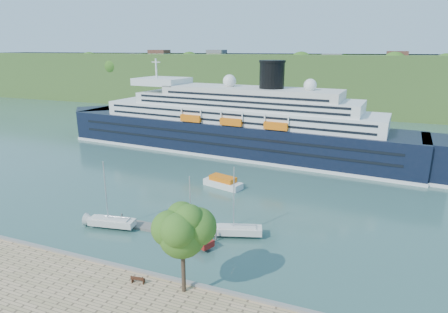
% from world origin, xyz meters
% --- Properties ---
extents(ground, '(400.00, 400.00, 0.00)m').
position_xyz_m(ground, '(0.00, 0.00, 0.00)').
color(ground, '#2F544E').
rests_on(ground, ground).
extents(far_hillside, '(400.00, 50.00, 24.00)m').
position_xyz_m(far_hillside, '(0.00, 145.00, 12.00)').
color(far_hillside, '#385823').
rests_on(far_hillside, ground).
extents(quay_coping, '(220.00, 0.50, 0.30)m').
position_xyz_m(quay_coping, '(0.00, -0.20, 1.15)').
color(quay_coping, slate).
rests_on(quay_coping, promenade).
extents(cruise_ship, '(107.63, 24.07, 23.97)m').
position_xyz_m(cruise_ship, '(-6.98, 57.78, 11.98)').
color(cruise_ship, black).
rests_on(cruise_ship, ground).
extents(park_bench, '(1.72, 0.93, 1.05)m').
position_xyz_m(park_bench, '(4.27, -2.05, 1.52)').
color(park_bench, '#492514').
rests_on(park_bench, promenade).
extents(promenade_tree, '(6.77, 6.77, 11.22)m').
position_xyz_m(promenade_tree, '(9.79, -1.50, 6.61)').
color(promenade_tree, '#2B631A').
rests_on(promenade_tree, promenade).
extents(floating_pontoon, '(17.97, 2.24, 0.40)m').
position_xyz_m(floating_pontoon, '(-1.82, 11.60, 0.20)').
color(floating_pontoon, gray).
rests_on(floating_pontoon, ground).
extents(sailboat_white_near, '(8.14, 3.44, 10.19)m').
position_xyz_m(sailboat_white_near, '(-8.20, 9.58, 5.09)').
color(sailboat_white_near, silver).
rests_on(sailboat_white_near, ground).
extents(sailboat_red, '(7.55, 4.84, 9.50)m').
position_xyz_m(sailboat_red, '(5.47, 9.85, 4.75)').
color(sailboat_red, maroon).
rests_on(sailboat_red, ground).
extents(sailboat_white_far, '(8.20, 4.47, 10.21)m').
position_xyz_m(sailboat_white_far, '(10.57, 13.98, 5.10)').
color(sailboat_white_far, silver).
rests_on(sailboat_white_far, ground).
extents(tender_launch, '(8.52, 4.82, 2.23)m').
position_xyz_m(tender_launch, '(1.15, 32.30, 1.12)').
color(tender_launch, orange).
rests_on(tender_launch, ground).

